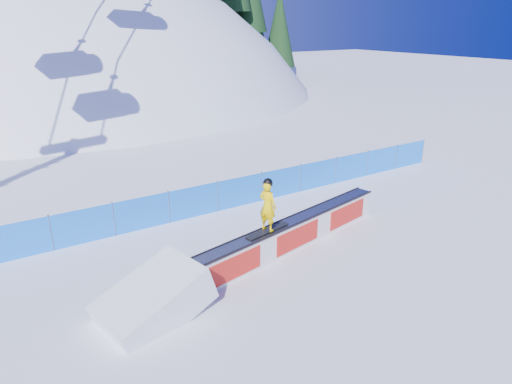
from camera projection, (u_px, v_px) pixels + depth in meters
ground at (312, 250)px, 14.68m from camera, size 160.00×160.00×0.00m
snow_hill at (80, 245)px, 54.08m from camera, size 64.00×64.00×64.00m
safety_fence at (240, 192)px, 18.01m from camera, size 22.05×0.05×1.30m
rail_box at (292, 234)px, 14.67m from camera, size 8.20×2.21×0.99m
snow_ramp at (155, 314)px, 11.48m from camera, size 3.06×2.25×1.73m
snowboarder at (268, 205)px, 13.47m from camera, size 1.63×0.66×1.67m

